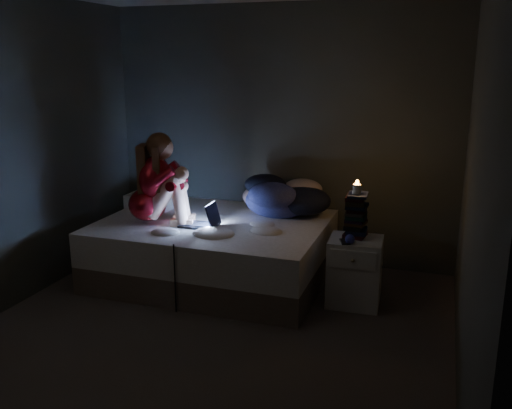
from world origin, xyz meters
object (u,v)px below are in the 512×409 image
at_px(bed, 214,250).
at_px(nightstand, 355,272).
at_px(phone, 344,241).
at_px(candle, 357,189).
at_px(woman, 146,178).
at_px(laptop, 199,214).

xyz_separation_m(bed, nightstand, (1.37, -0.15, 0.01)).
bearing_deg(bed, phone, -11.67).
height_order(bed, phone, phone).
relative_size(candle, phone, 0.57).
bearing_deg(nightstand, candle, 105.72).
xyz_separation_m(bed, woman, (-0.55, -0.25, 0.71)).
height_order(candle, phone, candle).
relative_size(woman, nightstand, 1.45).
height_order(bed, candle, candle).
distance_m(bed, laptop, 0.46).
height_order(bed, woman, woman).
height_order(laptop, candle, candle).
xyz_separation_m(woman, phone, (1.84, -0.02, -0.41)).
xyz_separation_m(bed, phone, (1.29, -0.27, 0.31)).
height_order(woman, laptop, woman).
height_order(nightstand, candle, candle).
bearing_deg(nightstand, laptop, 179.17).
bearing_deg(woman, candle, -12.17).
xyz_separation_m(nightstand, phone, (-0.08, -0.12, 0.30)).
relative_size(woman, laptop, 2.52).
xyz_separation_m(bed, laptop, (-0.06, -0.20, 0.41)).
xyz_separation_m(laptop, candle, (1.41, 0.12, 0.31)).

